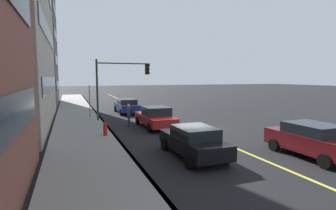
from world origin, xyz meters
TOP-DOWN VIEW (x-y plane):
  - ground at (0.00, 0.00)m, footprint 200.00×200.00m
  - sidewalk_slab at (0.00, 7.15)m, footprint 80.00×3.69m
  - curb_edge at (0.00, 5.39)m, footprint 80.00×0.16m
  - lane_stripe_center at (0.00, 0.00)m, footprint 80.00×0.16m
  - car_red at (1.55, 2.07)m, footprint 4.74×2.01m
  - car_black at (-5.78, 2.66)m, footprint 4.33×1.92m
  - car_maroon at (-7.70, -2.43)m, footprint 4.20×2.06m
  - car_navy at (9.87, 2.41)m, footprint 4.59×2.00m
  - pedestrian_with_backpack at (2.75, 3.74)m, footprint 0.44×0.44m
  - traffic_light_mast at (5.44, 3.88)m, footprint 0.28×4.52m
  - street_sign_post at (6.95, 6.21)m, footprint 0.60×0.08m
  - fire_hydrant at (-0.53, 5.91)m, footprint 0.24×0.24m

SIDE VIEW (x-z plane):
  - ground at x=0.00m, z-range 0.00..0.00m
  - lane_stripe_center at x=0.00m, z-range 0.00..0.01m
  - sidewalk_slab at x=0.00m, z-range 0.00..0.15m
  - curb_edge at x=0.00m, z-range 0.00..0.15m
  - fire_hydrant at x=-0.53m, z-range 0.00..0.94m
  - car_black at x=-5.78m, z-range 0.03..1.44m
  - car_navy at x=9.87m, z-range 0.03..1.47m
  - car_red at x=1.55m, z-range -0.01..1.51m
  - car_maroon at x=-7.70m, z-range 0.04..1.56m
  - pedestrian_with_backpack at x=2.75m, z-range 0.13..1.79m
  - street_sign_post at x=6.95m, z-range 0.26..3.20m
  - traffic_light_mast at x=5.44m, z-range 0.99..6.04m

